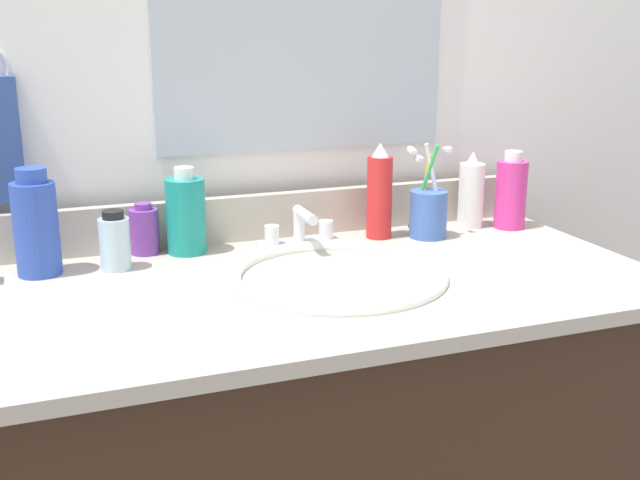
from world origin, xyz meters
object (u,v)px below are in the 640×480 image
Objects in this scene: faucet at (300,234)px; bottle_soap_pink at (511,193)px; bottle_shampoo_blue at (36,225)px; bottle_cream_purple at (144,230)px; bottle_spray_red at (379,194)px; bottle_mouthwash_teal at (186,215)px; bottle_lotion_white at (471,194)px; bottle_gel_clear at (115,242)px; cup_blue_plastic at (428,212)px.

faucet is 0.98× the size of bottle_soap_pink.
bottle_cream_purple is (0.19, 0.06, -0.04)m from bottle_shampoo_blue.
bottle_spray_red is 1.98× the size of bottle_cream_purple.
bottle_mouthwash_teal is 0.38m from bottle_spray_red.
bottle_mouthwash_teal is at bearing -16.22° from bottle_cream_purple.
bottle_spray_red is (0.38, -0.03, 0.02)m from bottle_mouthwash_teal.
bottle_spray_red reaches higher than bottle_cream_purple.
bottle_cream_purple is (-0.67, 0.04, -0.03)m from bottle_lotion_white.
cup_blue_plastic is (0.61, -0.00, 0.00)m from bottle_gel_clear.
bottle_mouthwash_teal is 0.60m from bottle_lotion_white.
cup_blue_plastic reaches higher than faucet.
bottle_mouthwash_teal reaches higher than bottle_gel_clear.
bottle_spray_red is at bearing -4.20° from bottle_mouthwash_teal.
bottle_spray_red reaches higher than bottle_soap_pink.
faucet is 0.27m from cup_blue_plastic.
bottle_spray_red reaches higher than cup_blue_plastic.
bottle_cream_purple reaches higher than faucet.
bottle_lotion_white is at bearing 3.17° from bottle_gel_clear.
bottle_shampoo_blue is at bearing -161.45° from bottle_cream_purple.
cup_blue_plastic is (0.27, -0.01, 0.02)m from faucet.
bottle_lotion_white is (-0.07, 0.04, -0.00)m from bottle_soap_pink.
bottle_gel_clear is 0.52m from bottle_spray_red.
bottle_soap_pink reaches higher than bottle_cream_purple.
faucet is 0.86× the size of bottle_shampoo_blue.
faucet is at bearing 176.94° from cup_blue_plastic.
bottle_cream_purple is at bearing 173.78° from bottle_spray_red.
bottle_spray_red is (0.65, 0.01, 0.00)m from bottle_shampoo_blue.
faucet is at bearing -12.45° from bottle_mouthwash_teal.
faucet is 1.00× the size of bottle_lotion_white.
bottle_gel_clear reaches higher than bottle_cream_purple.
bottle_lotion_white is 1.66× the size of bottle_cream_purple.
faucet is at bearing 179.16° from bottle_soap_pink.
bottle_mouthwash_teal is at bearing 23.14° from bottle_gel_clear.
bottle_mouthwash_teal is at bearing 167.55° from faucet.
cup_blue_plastic is (0.55, -0.08, 0.01)m from bottle_cream_purple.
bottle_spray_red is 1.01× the size of cup_blue_plastic.
faucet is 0.29m from bottle_cream_purple.
bottle_gel_clear is at bearing -7.69° from bottle_shampoo_blue.
bottle_shampoo_blue reaches higher than bottle_soap_pink.
bottle_soap_pink is (0.67, -0.05, 0.00)m from bottle_mouthwash_teal.
cup_blue_plastic is at bearing -8.49° from bottle_cream_purple.
bottle_lotion_white is at bearing 2.68° from bottle_spray_red.
bottle_shampoo_blue reaches higher than bottle_mouthwash_teal.
bottle_gel_clear is at bearing -176.83° from bottle_lotion_white.
bottle_lotion_white is at bearing 19.05° from cup_blue_plastic.
bottle_lotion_white is (0.74, 0.04, 0.02)m from bottle_gel_clear.
bottle_cream_purple is at bearing 176.63° from bottle_lotion_white.
bottle_shampoo_blue reaches higher than bottle_gel_clear.
bottle_mouthwash_teal is at bearing 178.28° from bottle_lotion_white.
bottle_mouthwash_teal is (-0.21, 0.05, 0.05)m from faucet.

